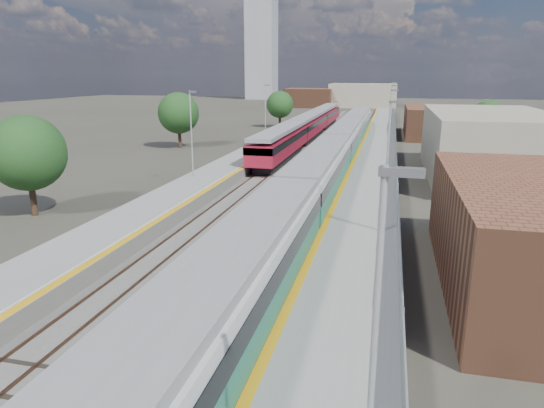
% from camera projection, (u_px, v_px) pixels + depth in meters
% --- Properties ---
extents(ground, '(320.00, 320.00, 0.00)m').
position_uv_depth(ground, '(329.00, 162.00, 56.24)').
color(ground, '#47443A').
rests_on(ground, ground).
extents(ballast_bed, '(10.50, 155.00, 0.06)m').
position_uv_depth(ballast_bed, '(313.00, 157.00, 59.09)').
color(ballast_bed, '#565451').
rests_on(ballast_bed, ground).
extents(tracks, '(8.96, 160.00, 0.17)m').
position_uv_depth(tracks, '(320.00, 155.00, 60.51)').
color(tracks, '#4C3323').
rests_on(tracks, ground).
extents(platform_right, '(4.70, 155.00, 8.52)m').
position_uv_depth(platform_right, '(376.00, 156.00, 57.24)').
color(platform_right, slate).
rests_on(platform_right, ground).
extents(platform_left, '(4.30, 155.00, 8.52)m').
position_uv_depth(platform_left, '(259.00, 151.00, 60.50)').
color(platform_left, slate).
rests_on(platform_left, ground).
extents(buildings, '(72.00, 185.50, 40.00)m').
position_uv_depth(buildings, '(306.00, 71.00, 140.74)').
color(buildings, brown).
rests_on(buildings, ground).
extents(green_train, '(3.10, 86.14, 3.41)m').
position_uv_depth(green_train, '(335.00, 152.00, 48.27)').
color(green_train, black).
rests_on(green_train, ground).
extents(red_train, '(2.99, 60.53, 3.77)m').
position_uv_depth(red_train, '(309.00, 125.00, 74.75)').
color(red_train, black).
rests_on(red_train, ground).
extents(tree_a, '(5.31, 5.31, 7.19)m').
position_uv_depth(tree_a, '(27.00, 153.00, 33.83)').
color(tree_a, '#382619').
rests_on(tree_a, ground).
extents(tree_b, '(5.56, 5.56, 7.54)m').
position_uv_depth(tree_b, '(179.00, 113.00, 65.72)').
color(tree_b, '#382619').
rests_on(tree_b, ground).
extents(tree_c, '(5.05, 5.05, 6.84)m').
position_uv_depth(tree_c, '(280.00, 105.00, 91.26)').
color(tree_c, '#382619').
rests_on(tree_c, ground).
extents(tree_d, '(4.68, 4.68, 6.34)m').
position_uv_depth(tree_d, '(488.00, 117.00, 68.71)').
color(tree_d, '#382619').
rests_on(tree_d, ground).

